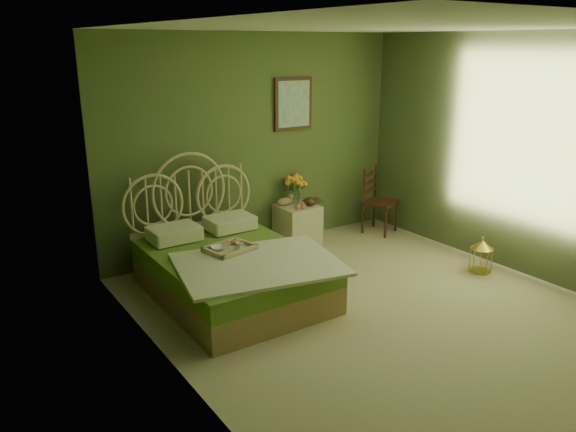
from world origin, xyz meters
TOP-DOWN VIEW (x-y plane):
  - floor at (0.00, 0.00)m, footprint 4.50×4.50m
  - ceiling at (0.00, 0.00)m, footprint 4.50×4.50m
  - wall_back at (0.00, 2.25)m, footprint 4.00×0.00m
  - wall_left at (-2.00, 0.00)m, footprint 0.00×4.50m
  - wall_right at (2.00, 0.00)m, footprint 0.00×4.50m
  - wall_art at (0.53, 2.22)m, footprint 0.54×0.04m
  - bed at (-0.99, 1.13)m, footprint 1.69×2.13m
  - nightstand at (0.44, 1.99)m, footprint 0.47×0.48m
  - chair at (1.64, 1.84)m, footprint 0.51×0.51m
  - birdcage at (1.64, 0.10)m, footprint 0.24×0.24m
  - book_lower at (0.61, 2.00)m, footprint 0.20×0.24m
  - book_upper at (0.61, 2.00)m, footprint 0.22×0.26m
  - cereal_bowl at (-1.11, 1.13)m, footprint 0.17×0.17m
  - coffee_cup at (-0.93, 1.02)m, footprint 0.09×0.09m

SIDE VIEW (x-z plane):
  - floor at x=0.00m, z-range 0.00..0.00m
  - birdcage at x=1.64m, z-range 0.00..0.37m
  - bed at x=-0.99m, z-range -0.37..0.95m
  - nightstand at x=0.44m, z-range -0.13..0.82m
  - chair at x=1.64m, z-range 0.05..0.93m
  - book_lower at x=0.61m, z-range 0.52..0.54m
  - cereal_bowl at x=-1.11m, z-range 0.51..0.55m
  - book_upper at x=0.61m, z-range 0.54..0.56m
  - coffee_cup at x=-0.93m, z-range 0.51..0.58m
  - wall_back at x=0.00m, z-range -0.70..3.30m
  - wall_left at x=-2.00m, z-range -0.95..3.55m
  - wall_right at x=2.00m, z-range -0.95..3.55m
  - wall_art at x=0.53m, z-range 1.43..2.07m
  - ceiling at x=0.00m, z-range 2.60..2.60m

